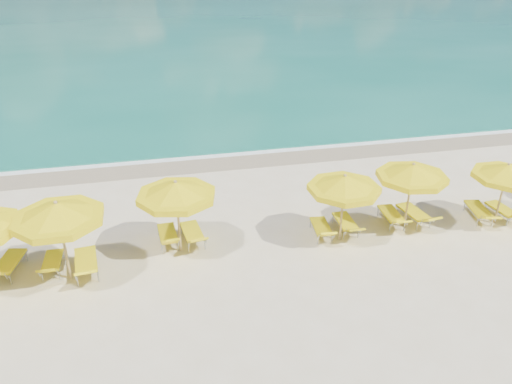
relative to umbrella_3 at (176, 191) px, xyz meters
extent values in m
plane|color=beige|center=(2.79, -0.23, -2.16)|extent=(120.00, 120.00, 0.00)
cube|color=#126551|center=(2.79, 47.77, -2.16)|extent=(120.00, 80.00, 0.30)
cube|color=tan|center=(2.79, 7.17, -2.16)|extent=(120.00, 2.60, 0.01)
cube|color=white|center=(2.79, 7.97, -2.16)|extent=(120.00, 1.20, 0.03)
cube|color=white|center=(-3.21, 16.77, -2.16)|extent=(14.00, 0.36, 0.05)
cube|color=white|center=(10.79, 23.77, -2.16)|extent=(18.00, 0.30, 0.05)
cylinder|color=tan|center=(-3.33, -0.81, -0.90)|extent=(0.08, 0.08, 2.51)
cone|color=yellow|center=(-3.33, -0.81, 0.15)|extent=(3.36, 3.36, 0.50)
cylinder|color=yellow|center=(-3.33, -0.81, -0.09)|extent=(3.39, 3.39, 0.20)
sphere|color=tan|center=(-3.33, -0.81, 0.41)|extent=(0.11, 0.11, 0.11)
cylinder|color=tan|center=(0.00, 0.00, -0.95)|extent=(0.08, 0.08, 2.43)
cone|color=yellow|center=(0.00, 0.00, 0.07)|extent=(2.89, 2.89, 0.49)
cylinder|color=yellow|center=(0.00, 0.00, -0.17)|extent=(2.92, 2.92, 0.19)
sphere|color=tan|center=(0.00, 0.00, 0.32)|extent=(0.11, 0.11, 0.11)
cylinder|color=tan|center=(5.29, -0.47, -1.00)|extent=(0.07, 0.07, 2.32)
cone|color=yellow|center=(5.29, -0.47, -0.03)|extent=(3.02, 3.02, 0.46)
cylinder|color=yellow|center=(5.29, -0.47, -0.25)|extent=(3.05, 3.05, 0.19)
sphere|color=tan|center=(5.29, -0.47, 0.21)|extent=(0.10, 0.10, 0.10)
cylinder|color=tan|center=(7.83, -0.16, -0.99)|extent=(0.07, 0.07, 2.34)
cone|color=yellow|center=(7.83, -0.16, -0.01)|extent=(2.86, 2.86, 0.47)
cylinder|color=yellow|center=(7.83, -0.16, -0.24)|extent=(2.88, 2.88, 0.19)
sphere|color=tan|center=(7.83, -0.16, 0.23)|extent=(0.10, 0.10, 0.10)
cylinder|color=tan|center=(11.09, -0.63, -1.05)|extent=(0.07, 0.07, 2.23)
cone|color=yellow|center=(11.09, -0.63, -0.11)|extent=(3.00, 3.00, 0.45)
cylinder|color=yellow|center=(11.09, -0.63, -0.33)|extent=(3.02, 3.02, 0.18)
sphere|color=tan|center=(11.09, -0.63, 0.12)|extent=(0.10, 0.10, 0.10)
cube|color=#FFEA0F|center=(-5.13, -0.05, -1.79)|extent=(0.83, 1.39, 0.08)
cube|color=#FFEA0F|center=(-3.87, -0.21, -1.83)|extent=(0.53, 1.16, 0.07)
cube|color=#FFEA0F|center=(-3.88, -0.99, -1.66)|extent=(0.52, 0.48, 0.38)
cube|color=#FFEA0F|center=(-2.87, -0.52, -1.76)|extent=(0.79, 1.46, 0.09)
cube|color=#FFEA0F|center=(-2.76, -1.48, -1.57)|extent=(0.69, 0.66, 0.44)
cube|color=#FFEA0F|center=(-0.37, 0.58, -1.80)|extent=(0.63, 1.28, 0.08)
cube|color=#FFEA0F|center=(-0.32, -0.27, -1.61)|extent=(0.59, 0.53, 0.44)
cube|color=#FFEA0F|center=(0.43, 0.51, -1.79)|extent=(0.73, 1.36, 0.08)
cube|color=#FFEA0F|center=(0.54, -0.38, -1.61)|extent=(0.64, 0.61, 0.41)
cube|color=#FFEA0F|center=(4.75, -0.05, -1.82)|extent=(0.64, 1.23, 0.07)
cube|color=#FFEA0F|center=(4.68, -0.86, -1.65)|extent=(0.57, 0.53, 0.40)
cube|color=#FFEA0F|center=(5.67, 0.08, -1.81)|extent=(0.58, 1.24, 0.08)
cube|color=#FFEA0F|center=(5.65, -0.78, -1.66)|extent=(0.56, 0.55, 0.35)
cube|color=#FFEA0F|center=(7.45, 0.21, -1.80)|extent=(0.65, 1.29, 0.08)
cube|color=#FFEA0F|center=(7.38, -0.66, -1.65)|extent=(0.60, 0.58, 0.37)
cube|color=#FFEA0F|center=(8.27, 0.15, -1.79)|extent=(0.75, 1.36, 0.08)
cube|color=#FFEA0F|center=(8.40, -0.75, -1.63)|extent=(0.65, 0.64, 0.38)
cube|color=#FFEA0F|center=(10.68, -0.16, -1.80)|extent=(0.80, 1.35, 0.08)
cube|color=#FFEA0F|center=(10.51, -1.03, -1.66)|extent=(0.66, 0.66, 0.34)
cube|color=#FFEA0F|center=(11.55, -0.31, -1.82)|extent=(0.65, 1.24, 0.07)
camera|label=1|loc=(-0.55, -13.81, 6.86)|focal=35.00mm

